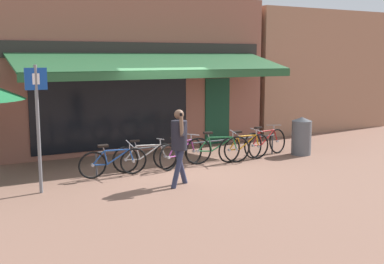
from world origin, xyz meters
name	(u,v)px	position (x,y,z in m)	size (l,w,h in m)	color
ground_plane	(178,168)	(0.00, 0.00, 0.00)	(160.00, 160.00, 0.00)	brown
shop_front	(125,72)	(0.19, 4.02, 2.30)	(8.51, 4.99, 4.60)	#8E5647
neighbour_building	(295,70)	(7.67, 4.55, 2.23)	(6.06, 4.00, 4.46)	#9E7056
bike_rack_rail	(193,145)	(0.60, 0.28, 0.49)	(5.32, 0.04, 0.57)	#47494F
bicycle_blue	(113,162)	(-1.71, -0.04, 0.36)	(1.65, 0.52, 0.83)	black
bicycle_silver	(145,157)	(-0.81, 0.16, 0.35)	(1.67, 0.52, 0.80)	black
bicycle_purple	(182,153)	(0.15, 0.07, 0.37)	(1.58, 0.76, 0.81)	black
bicycle_green	(217,149)	(1.17, -0.01, 0.39)	(1.73, 0.66, 0.86)	black
bicycle_orange	(244,147)	(1.98, -0.06, 0.37)	(1.68, 0.52, 0.84)	black
bicycle_red	(265,142)	(2.90, 0.21, 0.38)	(1.78, 0.67, 0.87)	black
pedestrian_adult	(179,139)	(-0.71, -1.46, 1.03)	(0.55, 0.63, 1.68)	#282D47
litter_bin	(301,136)	(3.90, -0.16, 0.54)	(0.57, 0.57, 1.08)	#515459
parking_sign	(38,116)	(-3.47, -0.57, 1.60)	(0.44, 0.07, 2.62)	slate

